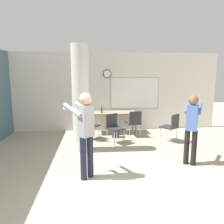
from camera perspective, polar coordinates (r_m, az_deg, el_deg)
The scene contains 12 objects.
ground_plane at distance 3.59m, azimuth 6.36°, elevation -25.02°, with size 24.00×24.00×0.00m, color #ADA389.
wall_back at distance 7.99m, azimuth -0.58°, elevation 5.28°, with size 8.00×0.15×2.80m.
support_pillar at distance 5.77m, azimuth -8.17°, elevation 3.36°, with size 0.45×0.45×2.80m.
folding_table at distance 7.59m, azimuth 0.00°, elevation -0.41°, with size 1.68×0.68×0.74m.
bottle_on_table at distance 7.44m, azimuth -2.71°, elevation 0.50°, with size 0.06×0.06×0.25m.
waste_bin at distance 7.15m, azimuth 0.91°, elevation -5.27°, with size 0.24×0.24×0.35m.
chair_table_right at distance 7.16m, azimuth 5.77°, elevation -2.52°, with size 0.50×0.50×0.87m.
chair_table_left at distance 6.82m, azimuth -5.95°, elevation -3.15°, with size 0.62×0.62×0.87m.
chair_mid_room at distance 6.84m, azimuth 15.16°, elevation -3.41°, with size 0.62×0.62×0.87m.
chair_table_front at distance 6.52m, azimuth 0.58°, elevation -3.72°, with size 0.60×0.60×0.87m.
person_playing_front at distance 4.26m, azimuth -6.98°, elevation -4.41°, with size 0.63×0.67×1.70m.
person_playing_side at distance 5.21m, azimuth 20.14°, elevation -3.01°, with size 0.55×0.66×1.60m.
Camera 1 is at (-0.62, -2.88, 2.06)m, focal length 35.00 mm.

